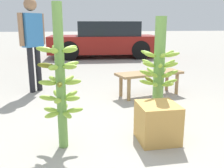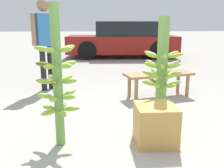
% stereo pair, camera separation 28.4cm
% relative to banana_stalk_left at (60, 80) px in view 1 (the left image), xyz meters
% --- Properties ---
extents(ground_plane, '(80.00, 80.00, 0.00)m').
position_rel_banana_stalk_left_xyz_m(ground_plane, '(0.57, -0.06, -0.70)').
color(ground_plane, '#9E998E').
extents(banana_stalk_left, '(0.43, 0.43, 1.43)m').
position_rel_banana_stalk_left_xyz_m(banana_stalk_left, '(0.00, 0.00, 0.00)').
color(banana_stalk_left, '#6B9E47').
rests_on(banana_stalk_left, ground_plane).
extents(banana_stalk_center, '(0.50, 0.50, 1.32)m').
position_rel_banana_stalk_left_xyz_m(banana_stalk_center, '(1.19, 0.49, -0.03)').
color(banana_stalk_center, '#6B9E47').
rests_on(banana_stalk_center, ground_plane).
extents(vendor_person, '(0.44, 0.45, 1.67)m').
position_rel_banana_stalk_left_xyz_m(vendor_person, '(-0.52, 2.30, 0.32)').
color(vendor_person, black).
rests_on(vendor_person, ground_plane).
extents(market_bench, '(1.24, 0.68, 0.42)m').
position_rel_banana_stalk_left_xyz_m(market_bench, '(1.48, 1.66, -0.35)').
color(market_bench, '#99754C').
rests_on(market_bench, ground_plane).
extents(parked_car, '(4.13, 2.07, 1.32)m').
position_rel_banana_stalk_left_xyz_m(parked_car, '(1.51, 7.05, -0.06)').
color(parked_car, maroon).
rests_on(parked_car, ground_plane).
extents(produce_crate, '(0.41, 0.41, 0.41)m').
position_rel_banana_stalk_left_xyz_m(produce_crate, '(1.00, -0.04, -0.50)').
color(produce_crate, '#C69347').
rests_on(produce_crate, ground_plane).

